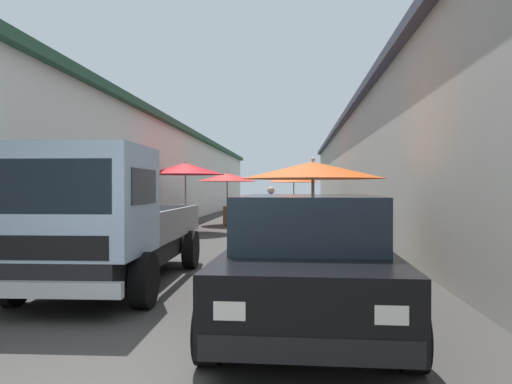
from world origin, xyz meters
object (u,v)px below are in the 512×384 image
object	(u,v)px
fruit_stall_near_left	(228,183)
hatchback_car	(308,258)
plastic_stool	(323,230)
parked_scooter	(360,231)
fruit_stall_near_right	(185,177)
vendor_by_crates	(271,209)
fruit_stall_far_left	(293,184)
fruit_stall_mid_lane	(314,185)
delivery_truck	(98,223)

from	to	relation	value
fruit_stall_near_left	hatchback_car	distance (m)	14.73
fruit_stall_near_left	plastic_stool	size ratio (longest dim) A/B	5.73
hatchback_car	parked_scooter	size ratio (longest dim) A/B	2.35
fruit_stall_near_right	parked_scooter	world-z (taller)	fruit_stall_near_right
hatchback_car	plastic_stool	bearing A→B (deg)	-4.45
fruit_stall_near_left	parked_scooter	world-z (taller)	fruit_stall_near_left
fruit_stall_near_right	parked_scooter	xyz separation A→B (m)	(-4.08, -5.41, -1.47)
hatchback_car	parked_scooter	bearing A→B (deg)	-12.34
fruit_stall_near_left	vendor_by_crates	size ratio (longest dim) A/B	1.59
fruit_stall_near_right	fruit_stall_far_left	size ratio (longest dim) A/B	1.09
fruit_stall_far_left	fruit_stall_mid_lane	world-z (taller)	fruit_stall_far_left
fruit_stall_near_right	fruit_stall_mid_lane	distance (m)	8.85
hatchback_car	fruit_stall_near_left	bearing A→B (deg)	11.42
delivery_truck	plastic_stool	distance (m)	8.25
plastic_stool	fruit_stall_far_left	bearing A→B (deg)	5.76
fruit_stall_near_right	hatchback_car	world-z (taller)	fruit_stall_near_right
hatchback_car	fruit_stall_mid_lane	bearing A→B (deg)	-3.59
plastic_stool	fruit_stall_near_left	bearing A→B (deg)	31.48
fruit_stall_near_left	delivery_truck	bearing A→B (deg)	179.80
hatchback_car	parked_scooter	xyz separation A→B (m)	(6.82, -1.49, -0.29)
plastic_stool	fruit_stall_mid_lane	bearing A→B (deg)	175.07
fruit_stall_near_right	parked_scooter	size ratio (longest dim) A/B	1.60
fruit_stall_near_right	vendor_by_crates	bearing A→B (deg)	-125.08
fruit_stall_mid_lane	delivery_truck	size ratio (longest dim) A/B	0.51
fruit_stall_far_left	vendor_by_crates	world-z (taller)	fruit_stall_far_left
fruit_stall_near_right	plastic_stool	distance (m)	5.39
fruit_stall_mid_lane	plastic_stool	bearing A→B (deg)	-4.93
fruit_stall_far_left	plastic_stool	xyz separation A→B (m)	(-8.82, -0.89, -1.38)
hatchback_car	plastic_stool	world-z (taller)	hatchback_car
hatchback_car	delivery_truck	bearing A→B (deg)	68.04
fruit_stall_far_left	hatchback_car	size ratio (longest dim) A/B	0.62
hatchback_car	fruit_stall_far_left	bearing A→B (deg)	0.74
fruit_stall_near_left	vendor_by_crates	world-z (taller)	fruit_stall_near_left
fruit_stall_near_left	hatchback_car	bearing A→B (deg)	-168.58
fruit_stall_near_right	vendor_by_crates	xyz separation A→B (m)	(-2.15, -3.07, -1.02)
fruit_stall_near_right	fruit_stall_mid_lane	size ratio (longest dim) A/B	1.06
parked_scooter	plastic_stool	size ratio (longest dim) A/B	3.86
fruit_stall_far_left	hatchback_car	xyz separation A→B (m)	(-17.39, -0.22, -0.97)
fruit_stall_near_right	fruit_stall_mid_lane	bearing A→B (deg)	-152.27
fruit_stall_far_left	parked_scooter	bearing A→B (deg)	-170.79
delivery_truck	fruit_stall_mid_lane	bearing A→B (deg)	-59.09
fruit_stall_far_left	delivery_truck	bearing A→B (deg)	170.43
delivery_truck	hatchback_car	bearing A→B (deg)	-111.96
fruit_stall_near_left	plastic_stool	distance (m)	6.99
delivery_truck	plastic_stool	size ratio (longest dim) A/B	11.40
vendor_by_crates	parked_scooter	xyz separation A→B (m)	(-1.93, -2.34, -0.45)
fruit_stall_mid_lane	delivery_truck	world-z (taller)	delivery_truck
plastic_stool	delivery_truck	bearing A→B (deg)	153.84
fruit_stall_far_left	delivery_truck	xyz separation A→B (m)	(-16.20, 2.73, -0.67)
hatchback_car	delivery_truck	xyz separation A→B (m)	(1.19, 2.96, 0.30)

